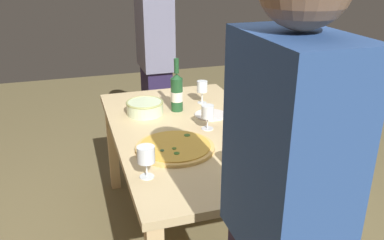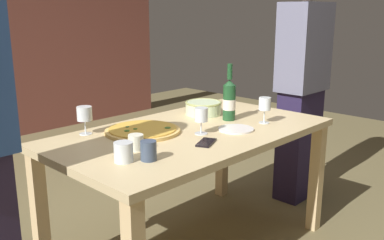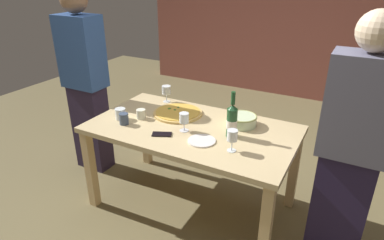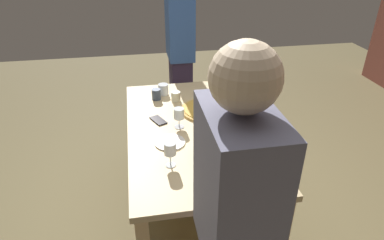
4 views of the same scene
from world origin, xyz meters
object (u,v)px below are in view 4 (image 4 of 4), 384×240
(serving_bowl, at_px, (234,144))
(cup_amber, at_px, (156,94))
(dining_table, at_px, (192,138))
(cup_ceramic, at_px, (176,96))
(pizza, at_px, (208,110))
(wine_bottle, at_px, (202,136))
(wine_glass_far_left, at_px, (170,150))
(cup_spare, at_px, (163,89))
(person_host, at_px, (180,53))
(cell_phone, at_px, (158,120))
(wine_glass_near_pizza, at_px, (179,115))
(wine_glass_by_bottle, at_px, (225,84))
(side_plate, at_px, (170,142))

(serving_bowl, relative_size, cup_amber, 2.63)
(dining_table, height_order, cup_ceramic, cup_ceramic)
(pizza, relative_size, wine_bottle, 1.20)
(wine_glass_far_left, xyz_separation_m, cup_spare, (-1.00, 0.06, -0.06))
(dining_table, height_order, wine_bottle, wine_bottle)
(wine_glass_far_left, height_order, cup_spare, wine_glass_far_left)
(serving_bowl, bearing_deg, person_host, -175.39)
(wine_glass_far_left, bearing_deg, pizza, 150.19)
(cell_phone, bearing_deg, cup_ceramic, 36.55)
(dining_table, distance_m, cup_ceramic, 0.47)
(cup_amber, bearing_deg, cup_ceramic, 71.15)
(wine_glass_near_pizza, distance_m, wine_glass_far_left, 0.45)
(pizza, xyz_separation_m, wine_bottle, (0.55, -0.16, 0.12))
(cup_ceramic, bearing_deg, serving_bowl, 18.98)
(person_host, bearing_deg, cell_phone, -12.39)
(wine_glass_by_bottle, xyz_separation_m, wine_glass_far_left, (0.87, -0.56, -0.00))
(serving_bowl, height_order, wine_glass_near_pizza, wine_glass_near_pizza)
(cup_spare, bearing_deg, wine_glass_near_pizza, 5.53)
(wine_bottle, distance_m, cup_spare, 0.93)
(wine_glass_far_left, relative_size, cell_phone, 1.08)
(cup_ceramic, relative_size, cup_spare, 0.86)
(dining_table, bearing_deg, cup_spare, -166.30)
(pizza, bearing_deg, serving_bowl, 5.06)
(wine_glass_by_bottle, relative_size, side_plate, 0.76)
(wine_glass_far_left, relative_size, side_plate, 0.77)
(wine_glass_by_bottle, xyz_separation_m, cup_spare, (-0.13, -0.50, -0.07))
(wine_glass_near_pizza, distance_m, person_host, 1.18)
(wine_glass_far_left, relative_size, cup_spare, 1.73)
(person_host, bearing_deg, wine_glass_by_bottle, 24.83)
(dining_table, relative_size, pizza, 3.87)
(wine_bottle, xyz_separation_m, cell_phone, (-0.46, -0.23, -0.12))
(cup_amber, relative_size, cup_ceramic, 1.16)
(cup_spare, height_order, person_host, person_host)
(pizza, bearing_deg, dining_table, -36.11)
(serving_bowl, distance_m, person_host, 1.52)
(wine_glass_near_pizza, relative_size, wine_glass_by_bottle, 0.95)
(serving_bowl, xyz_separation_m, person_host, (-1.51, -0.12, 0.11))
(pizza, distance_m, cup_ceramic, 0.31)
(pizza, height_order, person_host, person_host)
(pizza, bearing_deg, person_host, -175.64)
(wine_bottle, xyz_separation_m, wine_glass_near_pizza, (-0.35, -0.09, -0.03))
(dining_table, height_order, pizza, pizza)
(cell_phone, bearing_deg, wine_bottle, -88.00)
(wine_glass_by_bottle, relative_size, cup_amber, 1.70)
(cup_ceramic, bearing_deg, person_host, 168.96)
(serving_bowl, height_order, wine_glass_by_bottle, wine_glass_by_bottle)
(wine_glass_by_bottle, bearing_deg, dining_table, -38.11)
(cup_amber, bearing_deg, cell_phone, -2.81)
(cell_phone, bearing_deg, cup_amber, 62.50)
(serving_bowl, height_order, cup_spare, cup_spare)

